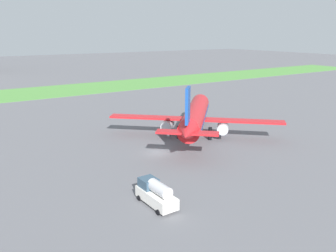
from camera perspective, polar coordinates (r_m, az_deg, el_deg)
ground_plane at (r=63.74m, az=-1.83°, el=-4.37°), size 600.00×600.00×0.00m
grass_taxiway_strip at (r=136.24m, az=-19.81°, el=5.19°), size 360.00×28.00×0.08m
airplane_midfield_jet at (r=71.91m, az=4.41°, el=1.61°), size 28.07×28.77×12.61m
fuel_truck_midfield at (r=44.87m, az=-1.98°, el=-10.82°), size 2.75×6.55×3.29m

